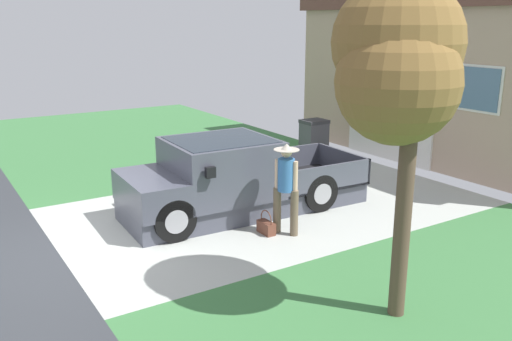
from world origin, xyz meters
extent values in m
cube|color=#B2B6AF|center=(0.00, 4.50, -0.03)|extent=(5.20, 9.00, 0.06)
cube|color=#3B753F|center=(-8.60, 4.50, -0.03)|extent=(12.00, 9.00, 0.06)
cube|color=#484A57|center=(-0.13, 3.89, 0.21)|extent=(1.93, 5.18, 0.42)
cube|color=#484A57|center=(-0.15, 3.31, 1.00)|extent=(1.95, 2.13, 1.16)
cube|color=#1E2833|center=(-0.15, 3.31, 1.34)|extent=(1.72, 1.95, 0.49)
cube|color=#484A57|center=(-0.22, 1.81, 0.72)|extent=(1.91, 1.02, 0.61)
cube|color=black|center=(-0.07, 5.39, 0.45)|extent=(1.96, 2.19, 0.06)
cube|color=#484A57|center=(0.84, 5.35, 0.70)|extent=(0.15, 2.12, 0.57)
cube|color=#484A57|center=(-0.97, 5.43, 0.70)|extent=(0.15, 2.12, 0.57)
cube|color=#484A57|center=(-0.02, 6.42, 0.70)|extent=(1.87, 0.14, 0.57)
cube|color=black|center=(0.85, 2.55, 1.25)|extent=(0.11, 0.18, 0.20)
cylinder|color=black|center=(0.59, 1.92, 0.40)|extent=(0.29, 0.81, 0.80)
cylinder|color=#9E9EA3|center=(0.59, 1.92, 0.40)|extent=(0.30, 0.45, 0.44)
cylinder|color=black|center=(-1.01, 1.99, 0.40)|extent=(0.29, 0.81, 0.80)
cylinder|color=#9E9EA3|center=(-1.01, 1.99, 0.40)|extent=(0.30, 0.45, 0.44)
cylinder|color=black|center=(0.73, 5.14, 0.40)|extent=(0.29, 0.81, 0.80)
cylinder|color=#9E9EA3|center=(0.73, 5.14, 0.40)|extent=(0.30, 0.45, 0.44)
cylinder|color=black|center=(-0.88, 5.21, 0.40)|extent=(0.29, 0.81, 0.80)
cylinder|color=#9E9EA3|center=(-0.88, 5.21, 0.40)|extent=(0.30, 0.45, 0.44)
cylinder|color=brown|center=(1.55, 3.90, 0.44)|extent=(0.15, 0.15, 0.87)
cylinder|color=brown|center=(1.25, 3.72, 0.44)|extent=(0.15, 0.15, 0.87)
cylinder|color=#3870B2|center=(1.40, 3.81, 1.15)|extent=(0.31, 0.31, 0.61)
cylinder|color=beige|center=(1.56, 3.90, 1.11)|extent=(0.09, 0.09, 0.62)
cylinder|color=beige|center=(1.25, 3.72, 1.11)|extent=(0.09, 0.09, 0.62)
sphere|color=beige|center=(1.40, 3.81, 1.57)|extent=(0.21, 0.21, 0.21)
cylinder|color=#BCB2A3|center=(1.40, 3.81, 1.62)|extent=(0.47, 0.47, 0.01)
cone|color=#BCB2A3|center=(1.40, 3.81, 1.67)|extent=(0.22, 0.22, 0.11)
cube|color=brown|center=(1.20, 3.51, 0.12)|extent=(0.40, 0.18, 0.23)
torus|color=brown|center=(1.20, 3.51, 0.28)|extent=(0.36, 0.02, 0.36)
cube|color=tan|center=(-0.82, 12.83, 2.09)|extent=(9.77, 6.37, 4.18)
cube|color=silver|center=(-1.71, 9.61, 1.01)|extent=(3.17, 0.06, 2.03)
cube|color=slate|center=(1.08, 9.61, 2.30)|extent=(1.10, 0.05, 1.00)
cube|color=silver|center=(1.08, 9.63, 2.30)|extent=(1.23, 0.02, 1.12)
cylinder|color=brown|center=(4.55, 3.42, 1.29)|extent=(0.22, 0.22, 2.57)
sphere|color=brown|center=(4.26, 3.41, 3.60)|extent=(1.64, 1.64, 1.64)
sphere|color=brown|center=(4.46, 3.26, 3.13)|extent=(1.54, 1.54, 1.54)
cube|color=#424247|center=(-3.10, 8.03, 0.54)|extent=(0.58, 0.68, 0.89)
cube|color=#2E2E31|center=(-3.10, 8.03, 1.03)|extent=(0.60, 0.71, 0.10)
cylinder|color=black|center=(-3.32, 7.76, 0.09)|extent=(0.05, 0.18, 0.18)
cylinder|color=black|center=(-2.88, 7.76, 0.09)|extent=(0.05, 0.18, 0.18)
camera|label=1|loc=(9.12, -1.74, 3.85)|focal=38.05mm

